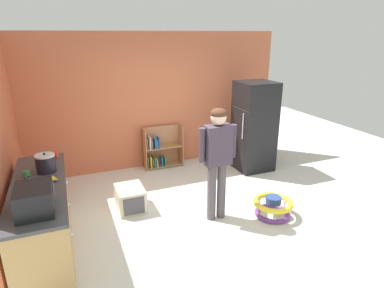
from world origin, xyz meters
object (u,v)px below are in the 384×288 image
(banana_bunch, at_px, (53,179))
(clear_bottle, at_px, (31,188))
(microwave, at_px, (35,199))
(red_cup, at_px, (56,155))
(crock_pot, at_px, (46,163))
(bookshelf, at_px, (160,150))
(standing_person, at_px, (218,154))
(baby_walker, at_px, (273,206))
(orange_cup, at_px, (42,161))
(kitchen_counter, at_px, (43,216))
(pet_carrier, at_px, (130,198))
(green_cup, at_px, (27,174))
(refrigerator, at_px, (254,126))

(banana_bunch, relative_size, clear_bottle, 0.64)
(microwave, distance_m, red_cup, 1.58)
(red_cup, bearing_deg, crock_pot, -104.04)
(bookshelf, height_order, red_cup, red_cup)
(standing_person, relative_size, microwave, 3.53)
(bookshelf, bearing_deg, crock_pot, -140.87)
(crock_pot, bearing_deg, baby_walker, -15.20)
(bookshelf, distance_m, clear_bottle, 3.28)
(red_cup, bearing_deg, microwave, -97.39)
(standing_person, height_order, orange_cup, standing_person)
(baby_walker, xyz_separation_m, banana_bunch, (-3.01, 0.51, 0.77))
(banana_bunch, distance_m, orange_cup, 0.65)
(kitchen_counter, height_order, standing_person, standing_person)
(pet_carrier, bearing_deg, kitchen_counter, -155.14)
(orange_cup, bearing_deg, green_cup, -111.79)
(pet_carrier, xyz_separation_m, microwave, (-1.20, -1.25, 0.86))
(crock_pot, bearing_deg, clear_bottle, -101.80)
(refrigerator, relative_size, baby_walker, 2.95)
(pet_carrier, bearing_deg, standing_person, -33.24)
(baby_walker, distance_m, red_cup, 3.35)
(kitchen_counter, relative_size, green_cup, 22.79)
(crock_pot, height_order, red_cup, crock_pot)
(microwave, relative_size, orange_cup, 5.05)
(refrigerator, distance_m, baby_walker, 2.02)
(crock_pot, xyz_separation_m, banana_bunch, (0.08, -0.33, -0.09))
(clear_bottle, distance_m, green_cup, 0.58)
(orange_cup, bearing_deg, crock_pot, -78.09)
(bookshelf, distance_m, red_cup, 2.34)
(kitchen_counter, distance_m, red_cup, 1.03)
(green_cup, bearing_deg, bookshelf, 38.01)
(microwave, bearing_deg, red_cup, 82.61)
(clear_bottle, bearing_deg, pet_carrier, 34.42)
(kitchen_counter, bearing_deg, microwave, -88.63)
(banana_bunch, distance_m, red_cup, 0.83)
(clear_bottle, bearing_deg, baby_walker, -2.82)
(kitchen_counter, height_order, crock_pot, crock_pot)
(pet_carrier, distance_m, clear_bottle, 1.73)
(pet_carrier, height_order, green_cup, green_cup)
(kitchen_counter, height_order, baby_walker, kitchen_counter)
(baby_walker, xyz_separation_m, orange_cup, (-3.15, 1.14, 0.79))
(kitchen_counter, xyz_separation_m, crock_pot, (0.10, 0.38, 0.57))
(bookshelf, xyz_separation_m, orange_cup, (-2.12, -1.37, 0.58))
(kitchen_counter, relative_size, microwave, 4.51)
(banana_bunch, relative_size, green_cup, 1.67)
(bookshelf, bearing_deg, banana_bunch, -134.64)
(pet_carrier, distance_m, banana_bunch, 1.38)
(standing_person, bearing_deg, banana_bunch, 173.95)
(standing_person, distance_m, pet_carrier, 1.61)
(clear_bottle, bearing_deg, bookshelf, 46.94)
(banana_bunch, height_order, clear_bottle, clear_bottle)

